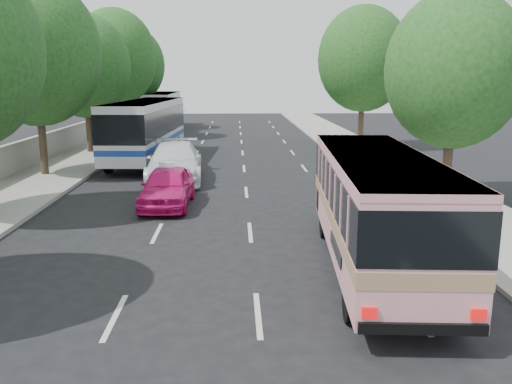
{
  "coord_description": "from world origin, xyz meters",
  "views": [
    {
      "loc": [
        0.57,
        -12.28,
        4.76
      ],
      "look_at": [
        1.13,
        2.53,
        1.6
      ],
      "focal_mm": 38.0,
      "sensor_mm": 36.0,
      "label": 1
    }
  ],
  "objects_px": {
    "pink_bus": "(377,199)",
    "tour_coach_rear": "(163,107)",
    "pink_taxi": "(167,187)",
    "white_pickup": "(175,162)",
    "tour_coach_front": "(146,125)"
  },
  "relations": [
    {
      "from": "pink_bus",
      "to": "tour_coach_rear",
      "type": "xyz_separation_m",
      "value": [
        -10.24,
        38.17,
        0.18
      ]
    },
    {
      "from": "pink_taxi",
      "to": "tour_coach_rear",
      "type": "distance_m",
      "value": 31.5
    },
    {
      "from": "white_pickup",
      "to": "tour_coach_rear",
      "type": "height_order",
      "value": "tour_coach_rear"
    },
    {
      "from": "pink_taxi",
      "to": "tour_coach_rear",
      "type": "height_order",
      "value": "tour_coach_rear"
    },
    {
      "from": "white_pickup",
      "to": "tour_coach_front",
      "type": "xyz_separation_m",
      "value": [
        -2.23,
        6.01,
        1.19
      ]
    },
    {
      "from": "pink_bus",
      "to": "pink_taxi",
      "type": "height_order",
      "value": "pink_bus"
    },
    {
      "from": "pink_bus",
      "to": "white_pickup",
      "type": "distance_m",
      "value": 13.66
    },
    {
      "from": "pink_bus",
      "to": "tour_coach_rear",
      "type": "bearing_deg",
      "value": 109.2
    },
    {
      "from": "pink_bus",
      "to": "tour_coach_front",
      "type": "relative_size",
      "value": 0.8
    },
    {
      "from": "tour_coach_rear",
      "to": "tour_coach_front",
      "type": "bearing_deg",
      "value": -85.61
    },
    {
      "from": "white_pickup",
      "to": "tour_coach_front",
      "type": "relative_size",
      "value": 0.52
    },
    {
      "from": "pink_taxi",
      "to": "white_pickup",
      "type": "bearing_deg",
      "value": 94.41
    },
    {
      "from": "pink_bus",
      "to": "white_pickup",
      "type": "height_order",
      "value": "pink_bus"
    },
    {
      "from": "pink_taxi",
      "to": "tour_coach_rear",
      "type": "bearing_deg",
      "value": 99.02
    },
    {
      "from": "pink_bus",
      "to": "white_pickup",
      "type": "xyz_separation_m",
      "value": [
        -6.31,
        12.08,
        -0.94
      ]
    }
  ]
}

